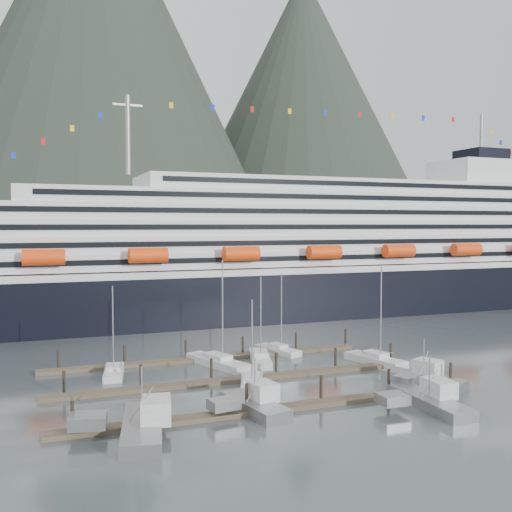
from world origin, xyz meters
The scene contains 16 objects.
ground centered at (0.00, 0.00, 0.00)m, with size 1600.00×1600.00×0.00m, color #4C595A.
mountains centered at (52.48, 588.54, 163.40)m, with size 870.00×440.00×420.00m.
cruise_ship centered at (30.03, 54.94, 12.04)m, with size 210.00×30.40×50.30m.
dock_near centered at (-4.93, -9.95, 0.31)m, with size 48.18×2.28×3.20m.
dock_mid centered at (-4.93, 3.05, 0.31)m, with size 48.18×2.28×3.20m.
dock_far centered at (-4.93, 16.05, 0.31)m, with size 48.18×2.28×3.20m.
sailboat_a centered at (-19.24, 11.62, 0.41)m, with size 3.87×8.64×12.49m.
sailboat_c centered at (-4.30, -0.87, 0.41)m, with size 6.01×10.10×11.57m.
sailboat_d centered at (-4.70, 11.97, 0.44)m, with size 6.92×12.58×15.71m.
sailboat_f centered at (6.70, 16.70, 0.41)m, with size 4.99×8.79×12.96m.
sailboat_g centered at (1.94, 12.19, 0.42)m, with size 5.78×11.14×13.08m.
sailboat_h centered at (17.06, 5.10, 0.44)m, with size 5.38×10.31×14.87m.
trawler_a centered at (-20.00, -12.04, 0.92)m, with size 9.99×13.62×7.24m.
trawler_b centered at (-7.37, -9.48, 0.84)m, with size 7.90×10.34×6.43m.
trawler_c centered at (11.10, -14.89, 0.83)m, with size 8.73×12.42×6.26m.
trawler_d centered at (16.33, -6.99, 0.83)m, with size 9.08×10.96×6.26m.
Camera 1 is at (-30.04, -68.49, 20.09)m, focal length 42.00 mm.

